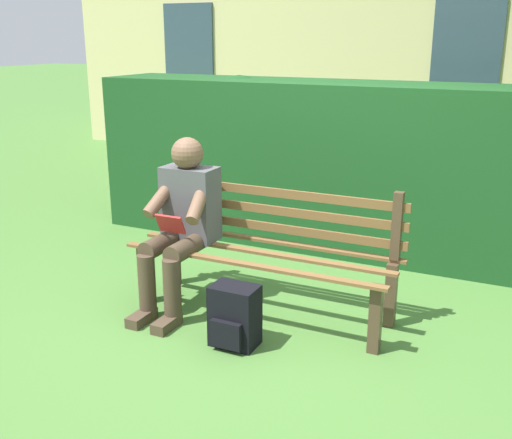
# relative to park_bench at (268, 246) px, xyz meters

# --- Properties ---
(ground) EXTENTS (60.00, 60.00, 0.00)m
(ground) POSITION_rel_park_bench_xyz_m (0.00, 0.09, -0.46)
(ground) COLOR #477533
(park_bench) EXTENTS (1.83, 0.55, 0.90)m
(park_bench) POSITION_rel_park_bench_xyz_m (0.00, 0.00, 0.00)
(park_bench) COLOR #4C3828
(park_bench) RESTS_ON ground
(person_seated) EXTENTS (0.44, 0.73, 1.18)m
(person_seated) POSITION_rel_park_bench_xyz_m (0.57, 0.19, 0.17)
(person_seated) COLOR #4C4C51
(person_seated) RESTS_ON ground
(hedge_backdrop) EXTENTS (4.89, 0.88, 1.60)m
(hedge_backdrop) POSITION_rel_park_bench_xyz_m (-0.22, -1.52, 0.32)
(hedge_backdrop) COLOR #19471E
(hedge_backdrop) RESTS_ON ground
(backpack) EXTENTS (0.29, 0.27, 0.39)m
(backpack) POSITION_rel_park_bench_xyz_m (-0.03, 0.57, -0.27)
(backpack) COLOR black
(backpack) RESTS_ON ground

